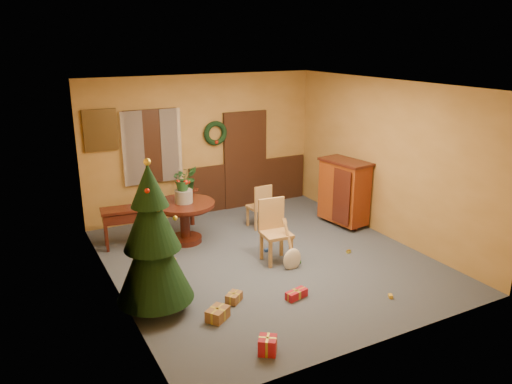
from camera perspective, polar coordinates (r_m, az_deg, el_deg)
room_envelope at (r=10.55m, az=-4.87°, el=3.60°), size 5.50×5.50×5.50m
dining_table at (r=9.12m, az=-8.16°, el=-2.55°), size 1.11×1.11×0.76m
urn at (r=9.01m, az=-8.26°, el=-0.49°), size 0.32×0.32×0.23m
centerpiece_plant at (r=8.92m, az=-8.35°, el=1.52°), size 0.38×0.33×0.42m
chair_near at (r=8.30m, az=2.09°, el=-4.15°), size 0.50×0.50×1.06m
chair_far at (r=9.71m, az=0.50°, el=-1.49°), size 0.41×0.41×0.89m
guitar at (r=8.07m, az=4.19°, el=-6.19°), size 0.41×0.55×0.76m
plant_stand at (r=9.97m, az=-7.37°, el=-1.21°), size 0.29×0.29×0.74m
stand_plant at (r=9.82m, az=-7.49°, el=1.62°), size 0.27×0.22×0.46m
christmas_tree at (r=6.75m, az=-11.75°, el=-5.56°), size 1.04×1.04×2.15m
writing_desk at (r=9.15m, az=-14.78°, el=-2.85°), size 0.85×0.49×0.72m
sideboard at (r=9.99m, az=10.04°, el=0.16°), size 0.68×1.09×1.32m
gift_a at (r=6.84m, az=-4.40°, el=-13.72°), size 0.37×0.35×0.16m
gift_b at (r=6.19m, az=1.33°, el=-17.11°), size 0.29×0.29×0.21m
gift_c at (r=7.24m, az=-2.54°, el=-11.95°), size 0.29×0.28×0.13m
gift_d at (r=7.35m, az=4.65°, el=-11.56°), size 0.36×0.21×0.12m
toy_a at (r=8.81m, az=1.21°, el=-6.66°), size 0.09×0.08×0.05m
toy_b at (r=8.39m, az=5.00°, el=-7.95°), size 0.06×0.06×0.06m
toy_c at (r=7.60m, az=15.12°, el=-11.43°), size 0.08×0.09×0.05m
toy_d at (r=8.53m, az=4.09°, el=-7.51°), size 0.06×0.06×0.06m
toy_e at (r=8.91m, az=10.54°, el=-6.70°), size 0.09×0.07×0.05m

